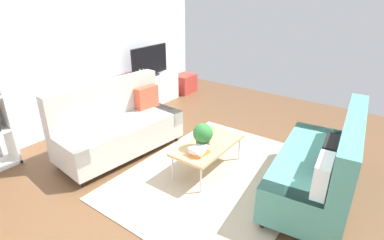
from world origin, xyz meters
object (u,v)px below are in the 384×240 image
(storage_trunk, at_px, (185,83))
(bottle_0, at_px, (136,76))
(table_book_0, at_px, (199,152))
(tv_console, at_px, (151,90))
(potted_plant, at_px, (203,135))
(bottle_2, at_px, (143,74))
(couch_beige, at_px, (118,126))
(coffee_table, at_px, (208,145))
(couch_green, at_px, (321,166))
(tv, at_px, (150,62))
(vase_0, at_px, (128,77))
(bottle_1, at_px, (140,75))

(storage_trunk, xyz_separation_m, bottle_0, (-1.54, 0.06, 0.52))
(table_book_0, bearing_deg, tv_console, 55.15)
(potted_plant, relative_size, bottle_2, 1.62)
(potted_plant, xyz_separation_m, table_book_0, (-0.17, -0.05, -0.17))
(couch_beige, distance_m, bottle_0, 1.78)
(storage_trunk, xyz_separation_m, table_book_0, (-2.87, -2.45, 0.22))
(coffee_table, relative_size, storage_trunk, 2.12)
(couch_green, relative_size, potted_plant, 5.70)
(coffee_table, distance_m, potted_plant, 0.25)
(storage_trunk, bearing_deg, tv, 175.84)
(tv, distance_m, bottle_0, 0.49)
(tv, relative_size, vase_0, 5.02)
(tv, height_order, potted_plant, tv)
(couch_beige, distance_m, vase_0, 1.72)
(bottle_0, bearing_deg, bottle_1, 0.00)
(coffee_table, height_order, table_book_0, table_book_0)
(storage_trunk, relative_size, table_book_0, 2.17)
(bottle_2, bearing_deg, table_book_0, -121.50)
(coffee_table, bearing_deg, bottle_1, 64.99)
(couch_green, height_order, bottle_1, couch_green)
(vase_0, relative_size, bottle_1, 0.90)
(couch_beige, bearing_deg, storage_trunk, -155.79)
(bottle_0, height_order, bottle_1, bottle_1)
(tv, bearing_deg, potted_plant, -123.04)
(couch_green, xyz_separation_m, potted_plant, (-0.43, 1.42, 0.16))
(vase_0, height_order, bottle_2, bottle_2)
(potted_plant, bearing_deg, tv, 56.96)
(coffee_table, bearing_deg, potted_plant, -179.20)
(couch_green, distance_m, storage_trunk, 4.45)
(potted_plant, bearing_deg, bottle_0, 64.50)
(tv_console, height_order, vase_0, vase_0)
(table_book_0, bearing_deg, bottle_0, 61.96)
(couch_beige, bearing_deg, tv_console, -143.96)
(tv_console, relative_size, bottle_1, 6.32)
(couch_beige, bearing_deg, potted_plant, 105.80)
(tv, xyz_separation_m, vase_0, (-0.58, 0.07, -0.21))
(couch_green, distance_m, tv_console, 4.09)
(couch_beige, height_order, storage_trunk, couch_beige)
(couch_beige, xyz_separation_m, vase_0, (1.27, 1.12, 0.30))
(table_book_0, xyz_separation_m, bottle_2, (1.54, 2.51, 0.31))
(table_book_0, bearing_deg, potted_plant, 18.35)
(storage_trunk, bearing_deg, bottle_1, 177.60)
(coffee_table, distance_m, bottle_1, 2.73)
(couch_beige, relative_size, tv_console, 1.41)
(bottle_0, bearing_deg, tv, 2.61)
(couch_green, bearing_deg, bottle_0, 72.57)
(couch_beige, xyz_separation_m, storage_trunk, (2.95, 0.97, -0.22))
(couch_green, height_order, storage_trunk, couch_green)
(bottle_2, bearing_deg, potted_plant, -119.21)
(couch_green, xyz_separation_m, bottle_1, (0.85, 3.87, 0.30))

